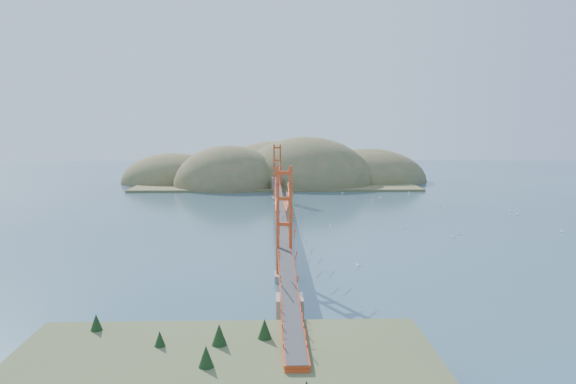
{
  "coord_description": "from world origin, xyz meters",
  "views": [
    {
      "loc": [
        -1.33,
        -85.7,
        15.84
      ],
      "look_at": [
        1.3,
        0.0,
        5.42
      ],
      "focal_mm": 35.0,
      "sensor_mm": 36.0,
      "label": 1
    }
  ],
  "objects_px": {
    "sailboat_0": "(331,225)",
    "sailboat_2": "(459,233)",
    "bridge": "(280,182)",
    "sailboat_1": "(452,236)",
    "fort": "(296,341)"
  },
  "relations": [
    {
      "from": "sailboat_0",
      "to": "sailboat_1",
      "type": "bearing_deg",
      "value": -29.95
    },
    {
      "from": "bridge",
      "to": "sailboat_0",
      "type": "xyz_separation_m",
      "value": [
        8.02,
        0.25,
        -6.87
      ]
    },
    {
      "from": "bridge",
      "to": "sailboat_2",
      "type": "relative_size",
      "value": 144.76
    },
    {
      "from": "fort",
      "to": "sailboat_1",
      "type": "relative_size",
      "value": 5.72
    },
    {
      "from": "sailboat_0",
      "to": "sailboat_2",
      "type": "xyz_separation_m",
      "value": [
        17.77,
        -7.21,
        0.01
      ]
    },
    {
      "from": "bridge",
      "to": "sailboat_1",
      "type": "xyz_separation_m",
      "value": [
        24.21,
        -9.07,
        -6.86
      ]
    },
    {
      "from": "bridge",
      "to": "sailboat_1",
      "type": "bearing_deg",
      "value": -20.54
    },
    {
      "from": "bridge",
      "to": "sailboat_0",
      "type": "height_order",
      "value": "bridge"
    },
    {
      "from": "bridge",
      "to": "sailboat_2",
      "type": "distance_m",
      "value": 27.58
    },
    {
      "from": "fort",
      "to": "sailboat_2",
      "type": "relative_size",
      "value": 5.67
    },
    {
      "from": "sailboat_0",
      "to": "bridge",
      "type": "bearing_deg",
      "value": -178.19
    },
    {
      "from": "sailboat_1",
      "to": "sailboat_2",
      "type": "relative_size",
      "value": 0.99
    },
    {
      "from": "bridge",
      "to": "fort",
      "type": "height_order",
      "value": "bridge"
    },
    {
      "from": "sailboat_1",
      "to": "sailboat_0",
      "type": "bearing_deg",
      "value": 150.05
    },
    {
      "from": "bridge",
      "to": "sailboat_1",
      "type": "relative_size",
      "value": 146.0
    }
  ]
}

